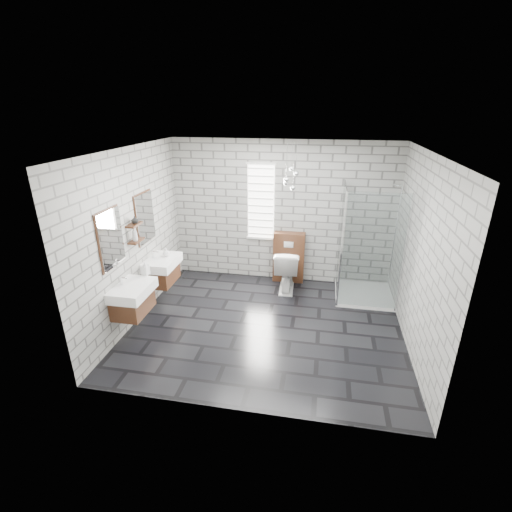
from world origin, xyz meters
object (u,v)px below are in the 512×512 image
(cistern_panel, at_px, (289,257))
(shower_enclosure, at_px, (361,273))
(vanity_left, at_px, (130,291))
(toilet, at_px, (287,269))
(vanity_right, at_px, (160,263))

(cistern_panel, bearing_deg, shower_enclosure, -21.25)
(vanity_left, distance_m, cistern_panel, 3.13)
(shower_enclosure, distance_m, toilet, 1.34)
(vanity_right, distance_m, shower_enclosure, 3.50)
(cistern_panel, xyz_separation_m, toilet, (0.00, -0.37, -0.10))
(vanity_right, distance_m, toilet, 2.30)
(shower_enclosure, bearing_deg, vanity_right, -167.27)
(vanity_right, height_order, toilet, vanity_right)
(vanity_left, relative_size, shower_enclosure, 0.77)
(vanity_right, bearing_deg, vanity_left, -90.00)
(cistern_panel, distance_m, toilet, 0.38)
(cistern_panel, distance_m, shower_enclosure, 1.43)
(shower_enclosure, relative_size, toilet, 2.52)
(vanity_left, bearing_deg, cistern_panel, 48.16)
(toilet, bearing_deg, shower_enclosure, 170.62)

